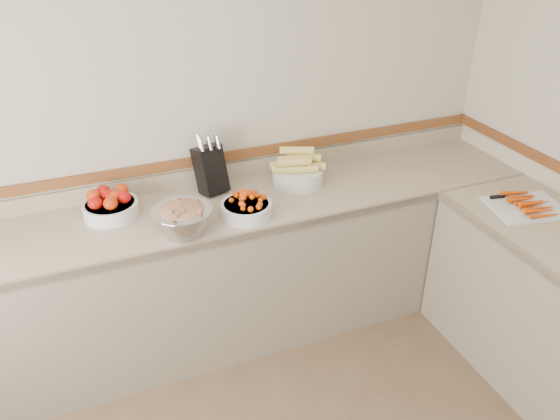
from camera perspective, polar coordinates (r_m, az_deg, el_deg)
name	(u,v)px	position (r m, az deg, el deg)	size (l,w,h in m)	color
back_wall	(179,122)	(3.15, -10.51, 9.02)	(4.00, 4.00, 0.00)	#BBB19B
counter_back	(205,276)	(3.28, -7.89, -6.81)	(4.00, 0.65, 1.08)	gray
knife_block	(210,168)	(3.16, -7.30, 4.34)	(0.20, 0.22, 0.36)	black
tomato_bowl	(110,205)	(3.06, -17.31, 0.51)	(0.30, 0.30, 0.15)	silver
cherry_tomato_bowl	(246,206)	(2.94, -3.54, 0.38)	(0.28, 0.28, 0.15)	silver
corn_bowl	(298,172)	(3.26, 1.84, 4.03)	(0.33, 0.30, 0.22)	silver
rhubarb_bowl	(183,219)	(2.79, -10.13, -0.88)	(0.31, 0.31, 0.18)	#B2B2BA
cutting_board	(527,205)	(3.31, 24.36, 0.45)	(0.45, 0.38, 0.06)	silver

